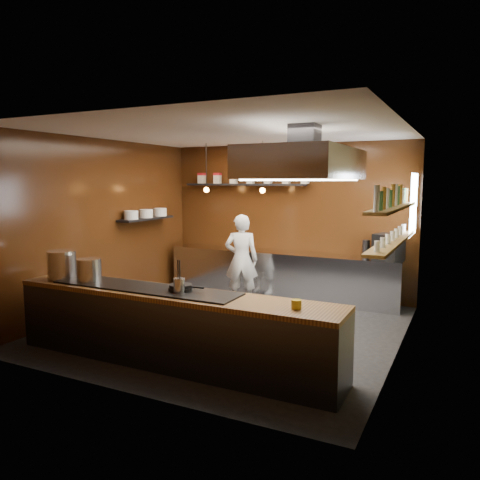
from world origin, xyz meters
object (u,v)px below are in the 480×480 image
Objects in this scene: stockpot_small at (89,270)px; chef at (241,260)px; extractor_hood at (304,163)px; stockpot_large at (62,264)px; espresso_machine at (389,246)px.

chef is at bearing 74.76° from stockpot_small.
extractor_hood is at bearing 115.03° from chef.
stockpot_large is 0.23× the size of chef.
stockpot_large is 0.88× the size of espresso_machine.
stockpot_small is 0.19× the size of chef.
extractor_hood is 3.07m from espresso_machine.
espresso_machine is at bearing 75.01° from extractor_hood.
chef reaches higher than stockpot_large.
extractor_hood is 2.99m from chef.
stockpot_small is 5.09m from espresso_machine.
stockpot_large is 1.20× the size of stockpot_small.
chef reaches higher than stockpot_small.
stockpot_small is 3.11m from chef.
extractor_hood is at bearing 22.06° from stockpot_large.
stockpot_small is at bearing 0.05° from stockpot_large.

